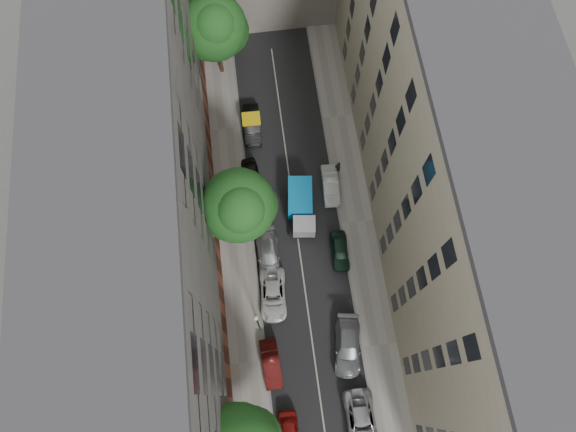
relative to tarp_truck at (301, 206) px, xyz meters
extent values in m
plane|color=#4C4C49|center=(-0.60, -1.64, -1.33)|extent=(120.00, 120.00, 0.00)
cube|color=black|center=(-0.60, -1.64, -1.32)|extent=(8.00, 44.00, 0.02)
cube|color=gray|center=(-6.10, -1.64, -1.25)|extent=(3.00, 44.00, 0.15)
cube|color=gray|center=(4.90, -1.64, -1.25)|extent=(3.00, 44.00, 0.15)
cube|color=#4A4845|center=(-11.60, -1.64, 8.67)|extent=(8.00, 44.00, 20.00)
cube|color=tan|center=(10.40, -1.64, 8.67)|extent=(8.00, 44.00, 20.00)
cube|color=black|center=(0.00, -0.10, -0.80)|extent=(2.66, 5.42, 0.29)
cube|color=#A1A4A6|center=(0.00, -1.93, 0.07)|extent=(2.11, 1.77, 1.64)
cube|color=#0C90E5|center=(0.00, 0.77, 0.22)|extent=(2.54, 3.71, 1.74)
cylinder|color=black|center=(-0.92, -1.93, -0.92)|extent=(0.27, 0.81, 0.81)
cylinder|color=black|center=(0.92, -1.93, -0.92)|extent=(0.27, 0.81, 0.81)
cylinder|color=black|center=(-0.92, 1.45, -0.92)|extent=(0.27, 0.81, 0.81)
cylinder|color=black|center=(0.92, 1.45, -0.92)|extent=(0.27, 0.81, 0.81)
imported|color=#4F100F|center=(-4.20, -13.04, -0.67)|extent=(1.59, 4.08, 1.32)
imported|color=silver|center=(-3.40, -7.44, -0.67)|extent=(2.51, 4.88, 1.32)
imported|color=#B1B2B6|center=(-3.40, -3.84, -0.64)|extent=(1.94, 4.76, 1.38)
imported|color=black|center=(-4.04, 3.76, -0.69)|extent=(2.02, 3.91, 1.27)
imported|color=black|center=(-3.51, 9.10, -0.60)|extent=(1.66, 4.47, 1.46)
imported|color=#B7B7BC|center=(2.32, -18.35, -0.62)|extent=(2.40, 5.16, 1.43)
imported|color=slate|center=(2.20, -12.44, -0.58)|extent=(2.91, 5.42, 1.49)
imported|color=#152F20|center=(2.87, -4.31, -0.70)|extent=(1.65, 3.78, 1.27)
imported|color=silver|center=(3.00, 1.96, -0.66)|extent=(1.59, 4.12, 1.34)
cylinder|color=#382619|center=(-5.20, -1.59, 0.59)|extent=(0.36, 0.36, 3.54)
cylinder|color=#382619|center=(-5.20, -1.59, 3.63)|extent=(0.24, 0.24, 2.53)
sphere|color=#1D501A|center=(-5.20, -1.59, 6.11)|extent=(5.85, 5.85, 5.85)
sphere|color=#1D501A|center=(-4.30, -1.19, 4.89)|extent=(4.39, 4.39, 4.39)
sphere|color=#1D501A|center=(-5.90, -2.09, 5.40)|extent=(4.09, 4.09, 4.09)
sphere|color=#1D501A|center=(-5.00, -2.39, 7.42)|extent=(3.80, 3.80, 3.80)
cylinder|color=#382619|center=(-5.86, 16.03, 0.39)|extent=(0.36, 0.36, 3.13)
cylinder|color=#382619|center=(-5.86, 16.03, 3.07)|extent=(0.24, 0.24, 2.24)
sphere|color=#1D501A|center=(-5.86, 16.03, 5.26)|extent=(6.04, 6.04, 6.04)
sphere|color=#1D501A|center=(-4.96, 16.43, 4.19)|extent=(4.53, 4.53, 4.53)
sphere|color=#1D501A|center=(-6.56, 15.53, 4.64)|extent=(4.23, 4.23, 4.23)
sphere|color=#1D501A|center=(-5.66, 15.23, 6.43)|extent=(3.93, 3.93, 3.93)
cylinder|color=#164F21|center=(-4.80, -10.13, 2.00)|extent=(0.14, 0.14, 6.35)
sphere|color=silver|center=(-4.80, -10.13, 5.28)|extent=(0.36, 0.36, 0.36)
imported|color=black|center=(3.90, 3.54, -0.30)|extent=(0.75, 0.62, 1.76)
camera|label=1|loc=(-3.19, -15.93, 42.70)|focal=32.00mm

